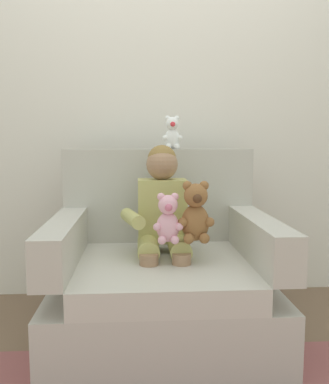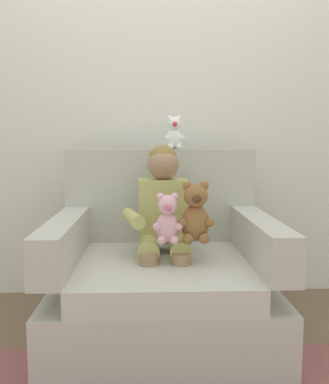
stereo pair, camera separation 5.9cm
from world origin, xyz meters
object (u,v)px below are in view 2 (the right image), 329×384
Objects in this scene: seated_child at (164,215)px; plush_brown at (195,214)px; armchair at (162,278)px; plush_white_on_backrest at (175,134)px; plush_pink at (168,220)px.

plush_brown is (0.15, -0.17, 0.04)m from seated_child.
seated_child is at bearing 131.42° from plush_brown.
plush_white_on_backrest is at bearing 77.04° from armchair.
plush_white_on_backrest is at bearing 99.03° from plush_brown.
plush_brown is at bearing -41.39° from armchair.
armchair reaches higher than plush_brown.
plush_white_on_backrest reaches higher than plush_pink.
plush_brown is at bearing 25.68° from plush_pink.
plush_pink is (0.01, -0.19, 0.01)m from seated_child.
armchair is 0.33m from seated_child.
seated_child is 4.15× the size of plush_white_on_backrest.
plush_white_on_backrest is at bearing 102.39° from plush_pink.
armchair is at bearing -98.79° from seated_child.
plush_white_on_backrest is at bearing 79.51° from seated_child.
plush_brown is 1.51× the size of plush_white_on_backrest.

